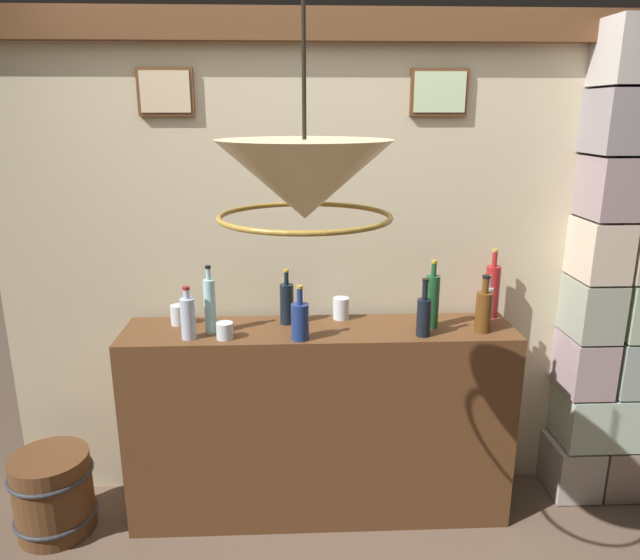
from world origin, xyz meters
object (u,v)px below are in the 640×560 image
Objects in this scene: liquor_bottle_sherry at (210,305)px; liquor_bottle_rum at (432,301)px; glass_tumbler_rocks at (225,331)px; glass_tumbler_highball at (178,315)px; pendant_lamp at (305,182)px; liquor_bottle_mezcal at (484,310)px; liquor_bottle_rye at (424,315)px; glass_tumbler_shot at (341,308)px; liquor_bottle_brandy at (287,303)px; liquor_bottle_whiskey at (487,305)px; liquor_bottle_vermouth at (492,290)px; liquor_bottle_port at (300,320)px; liquor_bottle_gin at (188,317)px; wooden_barrel at (53,493)px.

liquor_bottle_rum is at bearing 1.26° from liquor_bottle_sherry.
glass_tumbler_highball reaches higher than glass_tumbler_rocks.
glass_tumbler_highball is at bearing 121.56° from pendant_lamp.
liquor_bottle_rye is (-0.28, -0.04, -0.01)m from liquor_bottle_mezcal.
liquor_bottle_brandy is at bearing -168.02° from glass_tumbler_shot.
glass_tumbler_highball is (-1.19, 0.09, -0.08)m from liquor_bottle_rum.
glass_tumbler_highball is at bearing 177.56° from liquor_bottle_whiskey.
liquor_bottle_vermouth is at bearing 6.87° from liquor_bottle_sherry.
liquor_bottle_port is at bearing -4.09° from glass_tumbler_rocks.
pendant_lamp reaches higher than liquor_bottle_gin.
pendant_lamp reaches higher than liquor_bottle_rye.
liquor_bottle_vermouth reaches higher than liquor_bottle_rye.
liquor_bottle_port is 0.50m from liquor_bottle_gin.
liquor_bottle_mezcal is at bearing -15.87° from liquor_bottle_rum.
liquor_bottle_rye is at bearing -9.88° from glass_tumbler_highball.
liquor_bottle_gin reaches higher than glass_tumbler_highball.
liquor_bottle_brandy is (-0.95, 0.05, 0.01)m from liquor_bottle_whiskey.
glass_tumbler_highball is 1.05m from wooden_barrel.
liquor_bottle_brandy is 0.67× the size of wooden_barrel.
liquor_bottle_whiskey is at bearing 3.48° from wooden_barrel.
glass_tumbler_shot is at bearing 11.98° from liquor_bottle_brandy.
liquor_bottle_gin is 0.38× the size of pendant_lamp.
liquor_bottle_vermouth reaches higher than glass_tumbler_shot.
liquor_bottle_whiskey is 0.38× the size of pendant_lamp.
pendant_lamp is at bearing -89.09° from liquor_bottle_port.
wooden_barrel is at bearing 179.71° from liquor_bottle_rye.
liquor_bottle_whiskey is 1.23m from glass_tumbler_rocks.
glass_tumbler_highball is at bearing -178.21° from liquor_bottle_vermouth.
liquor_bottle_mezcal is at bearing -9.28° from liquor_bottle_brandy.
liquor_bottle_brandy reaches higher than liquor_bottle_port.
liquor_bottle_rum is at bearing -156.88° from liquor_bottle_vermouth.
liquor_bottle_port is 2.36× the size of glass_tumbler_shot.
glass_tumbler_highball is at bearing -176.60° from glass_tumbler_shot.
liquor_bottle_brandy reaches higher than glass_tumbler_highball.
pendant_lamp is (0.35, -0.77, 0.74)m from glass_tumbler_rocks.
liquor_bottle_sherry is 0.79× the size of wooden_barrel.
wooden_barrel is (-1.39, -0.23, -0.83)m from glass_tumbler_shot.
liquor_bottle_sherry reaches higher than liquor_bottle_mezcal.
glass_tumbler_rocks is 0.80× the size of glass_tumbler_highball.
liquor_bottle_whiskey is at bearing 6.41° from liquor_bottle_rum.
glass_tumbler_highball is (-0.24, 0.19, 0.01)m from glass_tumbler_rocks.
liquor_bottle_gin is 1.12m from wooden_barrel.
liquor_bottle_rye is at bearing -34.63° from glass_tumbler_shot.
glass_tumbler_highball is (-1.13, 0.20, -0.05)m from liquor_bottle_rye.
liquor_bottle_rum is 1.12m from liquor_bottle_gin.
liquor_bottle_mezcal is 1.11× the size of liquor_bottle_gin.
wooden_barrel is at bearing 178.58° from liquor_bottle_port.
liquor_bottle_rye is 0.46m from liquor_bottle_vermouth.
liquor_bottle_rye is 0.84× the size of liquor_bottle_sherry.
liquor_bottle_sherry reaches higher than liquor_bottle_gin.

